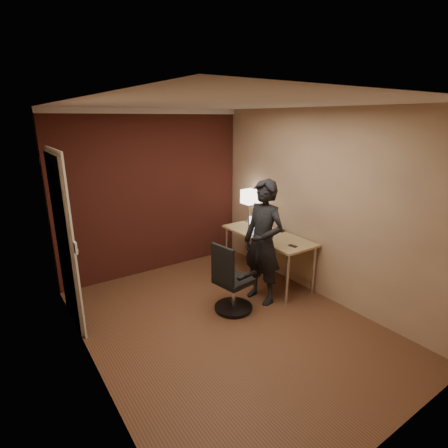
% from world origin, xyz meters
% --- Properties ---
extents(room, '(4.00, 4.00, 4.00)m').
position_xyz_m(room, '(-0.27, 1.54, 1.37)').
color(room, brown).
rests_on(room, ground).
extents(desk, '(0.60, 1.50, 0.73)m').
position_xyz_m(desk, '(1.25, 0.63, 0.60)').
color(desk, tan).
rests_on(desk, ground).
extents(desk_lamp, '(0.22, 0.22, 0.54)m').
position_xyz_m(desk_lamp, '(1.35, 1.27, 1.15)').
color(desk_lamp, silver).
rests_on(desk_lamp, desk).
extents(laptop, '(0.42, 0.40, 0.23)m').
position_xyz_m(laptop, '(1.16, 0.79, 0.79)').
color(laptop, silver).
rests_on(laptop, desk).
extents(mouse, '(0.09, 0.11, 0.03)m').
position_xyz_m(mouse, '(1.11, 0.51, 0.75)').
color(mouse, black).
rests_on(mouse, desk).
extents(phone, '(0.08, 0.12, 0.01)m').
position_xyz_m(phone, '(1.12, 0.06, 0.73)').
color(phone, black).
rests_on(phone, desk).
extents(wallet, '(0.12, 0.14, 0.02)m').
position_xyz_m(wallet, '(1.43, 0.62, 0.74)').
color(wallet, black).
rests_on(wallet, desk).
extents(office_chair, '(0.49, 0.54, 0.90)m').
position_xyz_m(office_chair, '(0.20, 0.20, 0.40)').
color(office_chair, black).
rests_on(office_chair, ground).
extents(person, '(0.48, 0.65, 1.64)m').
position_xyz_m(person, '(0.73, 0.20, 0.82)').
color(person, black).
rests_on(person, ground).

